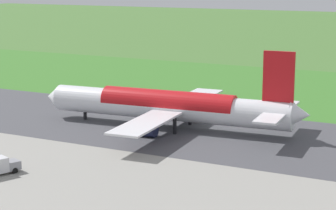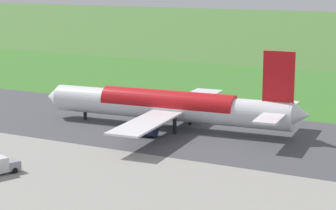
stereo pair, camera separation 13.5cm
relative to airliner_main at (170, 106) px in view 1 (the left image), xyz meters
name	(u,v)px [view 1 (the left image)]	position (x,y,z in m)	size (l,w,h in m)	color
ground_plane	(218,134)	(-10.12, 0.03, -4.35)	(800.00, 800.00, 0.00)	#477233
runway_asphalt	(218,134)	(-10.12, 0.03, -4.32)	(600.00, 35.58, 0.06)	#47474C
grass_verge_foreground	(288,94)	(-10.12, -45.00, -4.33)	(600.00, 80.00, 0.04)	#3C782B
airliner_main	(170,106)	(0.00, 0.00, 0.00)	(54.15, 44.33, 15.88)	white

